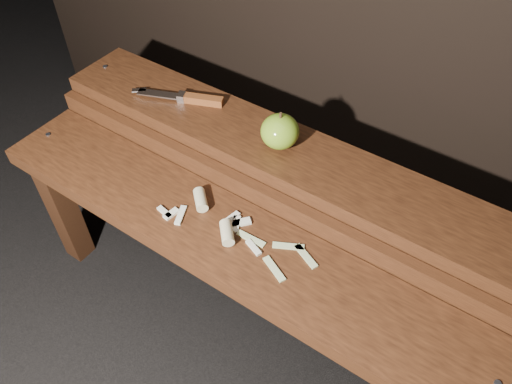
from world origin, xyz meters
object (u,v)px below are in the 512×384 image
Objects in this scene: bench_rear_tier at (281,175)px; knife at (192,98)px; bench_front_tier at (225,256)px; apple at (280,131)px.

bench_rear_tier is 5.37× the size of knife.
bench_front_tier is 0.23m from bench_rear_tier.
bench_front_tier is at bearing -90.00° from bench_rear_tier.
apple reaches higher than bench_front_tier.
bench_rear_tier is at bearing -3.67° from knife.
bench_front_tier is 1.00× the size of bench_rear_tier.
apple is at bearing -2.90° from knife.
bench_front_tier is 0.40m from knife.
bench_rear_tier is 0.13m from apple.
apple reaches higher than bench_rear_tier.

